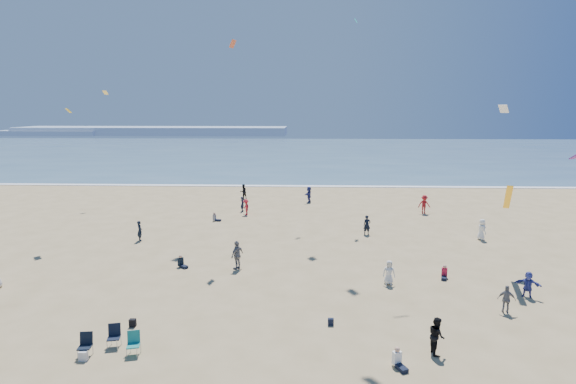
{
  "coord_description": "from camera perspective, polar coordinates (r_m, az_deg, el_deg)",
  "views": [
    {
      "loc": [
        2.87,
        -15.14,
        10.3
      ],
      "look_at": [
        2.0,
        8.0,
        6.04
      ],
      "focal_mm": 28.0,
      "sensor_mm": 36.0,
      "label": 1
    }
  ],
  "objects": [
    {
      "name": "headland_near",
      "position": [
        207.66,
        -27.74,
        6.68
      ],
      "size": [
        40.0,
        14.0,
        2.0
      ],
      "primitive_type": "cube",
      "color": "#7A8EA8",
      "rests_on": "ground"
    },
    {
      "name": "chair_cluster",
      "position": [
        21.62,
        -21.6,
        -17.3
      ],
      "size": [
        2.7,
        1.49,
        1.0
      ],
      "color": "black",
      "rests_on": "ground"
    },
    {
      "name": "ocean",
      "position": [
        110.66,
        0.67,
        5.11
      ],
      "size": [
        220.0,
        100.0,
        0.06
      ],
      "primitive_type": "cube",
      "color": "#476B84",
      "rests_on": "ground"
    },
    {
      "name": "kites_aloft",
      "position": [
        27.74,
        17.26,
        18.87
      ],
      "size": [
        42.63,
        40.91,
        28.94
      ],
      "color": "white",
      "rests_on": "ground"
    },
    {
      "name": "navy_bag",
      "position": [
        22.73,
        5.46,
        -16.09
      ],
      "size": [
        0.28,
        0.18,
        0.34
      ],
      "primitive_type": "cube",
      "color": "black",
      "rests_on": "ground"
    },
    {
      "name": "surf_line",
      "position": [
        61.08,
        -0.56,
        0.76
      ],
      "size": [
        220.0,
        1.2,
        0.08
      ],
      "primitive_type": "cube",
      "color": "white",
      "rests_on": "ground"
    },
    {
      "name": "white_tote",
      "position": [
        21.64,
        -24.57,
        -18.41
      ],
      "size": [
        0.35,
        0.2,
        0.4
      ],
      "primitive_type": "cube",
      "color": "silver",
      "rests_on": "ground"
    },
    {
      "name": "headland_far",
      "position": [
        195.72,
        -16.72,
        7.45
      ],
      "size": [
        110.0,
        20.0,
        3.2
      ],
      "primitive_type": "cube",
      "color": "#7A8EA8",
      "rests_on": "ground"
    },
    {
      "name": "black_backpack",
      "position": [
        23.7,
        -19.12,
        -15.43
      ],
      "size": [
        0.3,
        0.22,
        0.38
      ],
      "primitive_type": "cube",
      "color": "black",
      "rests_on": "ground"
    },
    {
      "name": "seated_group",
      "position": [
        26.27,
        3.07,
        -11.67
      ],
      "size": [
        18.02,
        32.3,
        0.84
      ],
      "color": "white",
      "rests_on": "ground"
    },
    {
      "name": "standing_flyers",
      "position": [
        35.98,
        3.0,
        -4.81
      ],
      "size": [
        32.96,
        39.65,
        1.91
      ],
      "color": "silver",
      "rests_on": "ground"
    }
  ]
}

